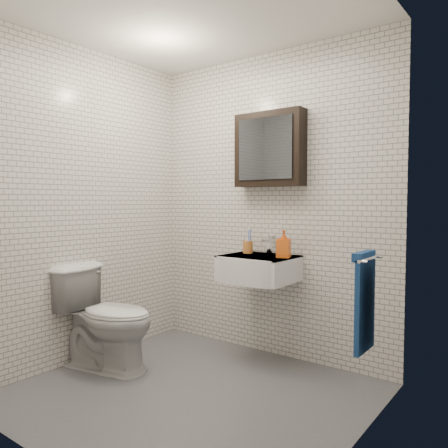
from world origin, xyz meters
name	(u,v)px	position (x,y,z in m)	size (l,w,h in m)	color
ground	(189,393)	(0.00, 0.00, 0.01)	(2.20, 2.00, 0.01)	#505358
room_shell	(189,173)	(0.00, 0.00, 1.47)	(2.22, 2.02, 2.51)	silver
washbasin	(256,268)	(0.05, 0.73, 0.76)	(0.55, 0.50, 0.20)	white
faucet	(269,246)	(0.05, 0.93, 0.92)	(0.06, 0.20, 0.15)	silver
mirror_cabinet	(269,149)	(0.05, 0.93, 1.70)	(0.60, 0.15, 0.60)	black
towel_rail	(365,298)	(1.04, 0.35, 0.72)	(0.09, 0.30, 0.58)	silver
toothbrush_cup	(248,246)	(-0.11, 0.86, 0.91)	(0.10, 0.10, 0.22)	#C77931
soap_bottle	(284,244)	(0.27, 0.79, 0.96)	(0.10, 0.10, 0.21)	orange
toilet	(106,317)	(-0.80, -0.05, 0.40)	(0.44, 0.78, 0.79)	silver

